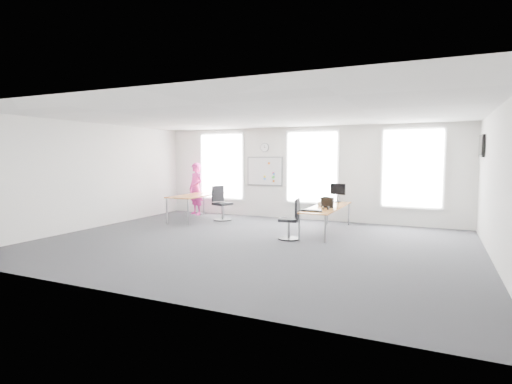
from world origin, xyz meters
The scene contains 24 objects.
floor centered at (0.00, 0.00, 0.00)m, with size 10.00×10.00×0.00m, color #27272C.
ceiling centered at (0.00, 0.00, 3.00)m, with size 10.00×10.00×0.00m, color white.
wall_back centered at (0.00, 4.00, 1.50)m, with size 10.00×10.00×0.00m, color white.
wall_front centered at (0.00, -4.00, 1.50)m, with size 10.00×10.00×0.00m, color white.
wall_left centered at (-5.00, 0.00, 1.50)m, with size 10.00×10.00×0.00m, color white.
wall_right centered at (5.00, 0.00, 1.50)m, with size 10.00×10.00×0.00m, color white.
window_left centered at (-3.00, 3.97, 1.70)m, with size 1.60×0.06×2.20m, color white.
window_mid centered at (0.30, 3.97, 1.70)m, with size 1.60×0.06×2.20m, color white.
window_right centered at (3.30, 3.97, 1.70)m, with size 1.60×0.06×2.20m, color white.
desk_right centered at (1.29, 2.07, 0.65)m, with size 0.76×2.86×0.70m.
desk_left centered at (-3.11, 2.48, 0.75)m, with size 0.89×2.24×0.82m.
chair_right centered at (0.73, 0.79, 0.44)m, with size 0.54×0.54×1.01m.
chair_left centered at (-2.35, 2.74, 0.48)m, with size 0.64×0.64×1.10m.
person centered at (-3.75, 3.44, 0.91)m, with size 0.67×0.44×1.83m, color #D32C8E.
whiteboard centered at (-1.35, 3.97, 1.55)m, with size 1.20×0.03×0.90m, color white.
wall_clock centered at (-1.35, 3.97, 2.35)m, with size 0.30×0.30×0.04m, color gray.
tv centered at (4.95, 3.00, 2.30)m, with size 0.06×0.90×0.55m, color black.
keyboard centered at (1.14, 1.03, 0.71)m, with size 0.50×0.18×0.02m, color black.
mouse centered at (1.43, 0.95, 0.72)m, with size 0.08×0.12×0.05m, color black.
lens_cap centered at (1.33, 1.29, 0.70)m, with size 0.06×0.06×0.01m, color black.
headphones centered at (1.40, 1.46, 0.74)m, with size 0.18×0.09×0.10m.
laptop_sleeve centered at (1.36, 1.82, 0.84)m, with size 0.36×0.28×0.29m.
paper_stack centered at (1.15, 2.27, 0.75)m, with size 0.29×0.22×0.10m, color beige.
monitor centered at (1.30, 3.29, 1.03)m, with size 0.48×0.21×0.55m.
Camera 1 is at (3.95, -8.42, 2.03)m, focal length 28.00 mm.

